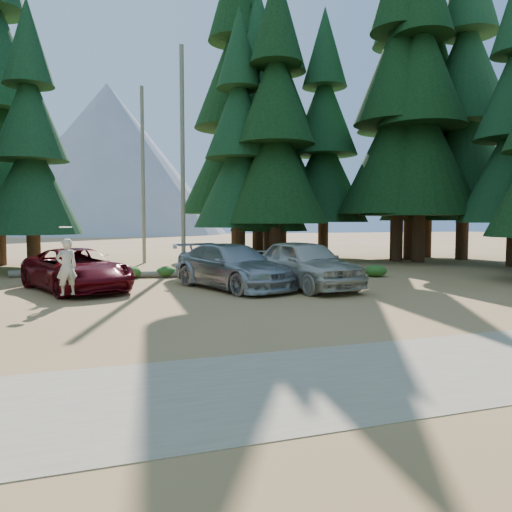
{
  "coord_description": "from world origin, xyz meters",
  "views": [
    {
      "loc": [
        -4.38,
        -13.18,
        2.41
      ],
      "look_at": [
        0.97,
        2.46,
        1.25
      ],
      "focal_mm": 35.0,
      "sensor_mm": 36.0,
      "label": 1
    }
  ],
  "objects_px": {
    "silver_minivan_right": "(305,264)",
    "log_right": "(318,269)",
    "log_left": "(61,273)",
    "frisbee_player": "(66,267)",
    "red_pickup": "(76,270)",
    "log_mid": "(156,274)",
    "silver_minivan_center": "(232,266)"
  },
  "relations": [
    {
      "from": "frisbee_player",
      "to": "log_mid",
      "type": "bearing_deg",
      "value": -141.24
    },
    {
      "from": "log_left",
      "to": "log_mid",
      "type": "relative_size",
      "value": 1.24
    },
    {
      "from": "silver_minivan_center",
      "to": "frisbee_player",
      "type": "xyz_separation_m",
      "value": [
        -5.51,
        -1.37,
        0.27
      ]
    },
    {
      "from": "log_left",
      "to": "log_mid",
      "type": "height_order",
      "value": "log_left"
    },
    {
      "from": "log_left",
      "to": "log_right",
      "type": "xyz_separation_m",
      "value": [
        11.49,
        -1.77,
        -0.01
      ]
    },
    {
      "from": "silver_minivan_right",
      "to": "log_mid",
      "type": "xyz_separation_m",
      "value": [
        -4.62,
        5.16,
        -0.74
      ]
    },
    {
      "from": "log_mid",
      "to": "log_right",
      "type": "distance_m",
      "value": 7.64
    },
    {
      "from": "silver_minivan_center",
      "to": "log_right",
      "type": "distance_m",
      "value": 7.02
    },
    {
      "from": "silver_minivan_center",
      "to": "log_left",
      "type": "relative_size",
      "value": 1.29
    },
    {
      "from": "silver_minivan_center",
      "to": "silver_minivan_right",
      "type": "bearing_deg",
      "value": -36.86
    },
    {
      "from": "silver_minivan_center",
      "to": "red_pickup",
      "type": "bearing_deg",
      "value": 148.69
    },
    {
      "from": "silver_minivan_center",
      "to": "log_right",
      "type": "bearing_deg",
      "value": 19.53
    },
    {
      "from": "silver_minivan_center",
      "to": "log_left",
      "type": "distance_m",
      "value": 8.57
    },
    {
      "from": "frisbee_player",
      "to": "log_left",
      "type": "xyz_separation_m",
      "value": [
        -0.49,
        7.46,
        -0.91
      ]
    },
    {
      "from": "frisbee_player",
      "to": "log_mid",
      "type": "relative_size",
      "value": 0.6
    },
    {
      "from": "frisbee_player",
      "to": "log_mid",
      "type": "xyz_separation_m",
      "value": [
        3.36,
        5.72,
        -0.92
      ]
    },
    {
      "from": "red_pickup",
      "to": "log_mid",
      "type": "height_order",
      "value": "red_pickup"
    },
    {
      "from": "silver_minivan_center",
      "to": "log_right",
      "type": "xyz_separation_m",
      "value": [
        5.49,
        4.32,
        -0.65
      ]
    },
    {
      "from": "frisbee_player",
      "to": "log_left",
      "type": "distance_m",
      "value": 7.53
    },
    {
      "from": "log_left",
      "to": "frisbee_player",
      "type": "bearing_deg",
      "value": -77.69
    },
    {
      "from": "silver_minivan_right",
      "to": "log_left",
      "type": "height_order",
      "value": "silver_minivan_right"
    },
    {
      "from": "red_pickup",
      "to": "log_mid",
      "type": "xyz_separation_m",
      "value": [
        3.13,
        3.17,
        -0.59
      ]
    },
    {
      "from": "red_pickup",
      "to": "log_mid",
      "type": "bearing_deg",
      "value": 23.99
    },
    {
      "from": "silver_minivan_right",
      "to": "log_right",
      "type": "bearing_deg",
      "value": 50.63
    },
    {
      "from": "red_pickup",
      "to": "frisbee_player",
      "type": "relative_size",
      "value": 2.59
    },
    {
      "from": "red_pickup",
      "to": "silver_minivan_center",
      "type": "relative_size",
      "value": 0.97
    },
    {
      "from": "log_left",
      "to": "log_right",
      "type": "bearing_deg",
      "value": -0.22
    },
    {
      "from": "log_left",
      "to": "log_right",
      "type": "relative_size",
      "value": 0.97
    },
    {
      "from": "silver_minivan_right",
      "to": "log_right",
      "type": "height_order",
      "value": "silver_minivan_right"
    },
    {
      "from": "silver_minivan_right",
      "to": "silver_minivan_center",
      "type": "bearing_deg",
      "value": 152.95
    },
    {
      "from": "log_mid",
      "to": "silver_minivan_right",
      "type": "bearing_deg",
      "value": -36.34
    },
    {
      "from": "red_pickup",
      "to": "silver_minivan_center",
      "type": "distance_m",
      "value": 5.41
    }
  ]
}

